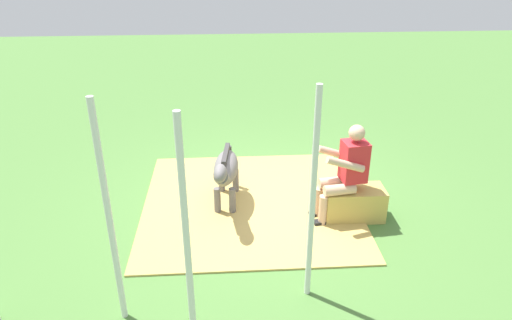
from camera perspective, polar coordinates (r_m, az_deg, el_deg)
ground_plane at (r=6.63m, az=1.37°, el=-4.83°), size 24.00×24.00×0.00m
hay_patch at (r=6.54m, az=-0.70°, el=-5.18°), size 2.91×2.93×0.02m
hay_bale at (r=6.27m, az=11.74°, el=-5.14°), size 0.77×0.40×0.42m
person_seated at (r=5.98m, az=10.73°, el=-1.20°), size 0.69×0.47×1.30m
pony_standing at (r=6.25m, az=-3.72°, el=-1.26°), size 0.40×1.35×0.90m
tent_pole_left at (r=4.46m, az=6.88°, el=-4.80°), size 0.06×0.06×2.25m
tent_pole_right at (r=4.34m, az=-17.36°, el=-6.84°), size 0.06×0.06×2.25m
tent_pole_mid at (r=3.92m, az=-8.41°, el=-9.69°), size 0.06×0.06×2.25m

